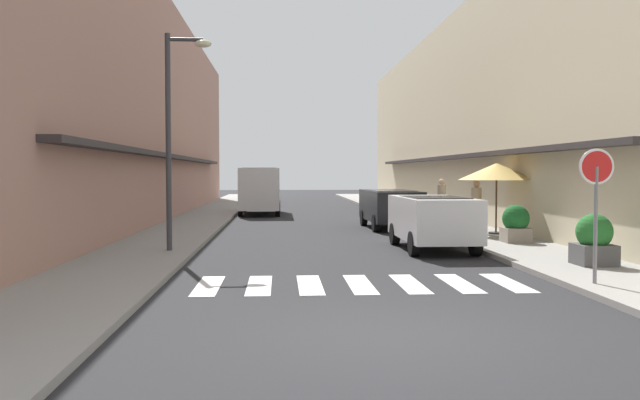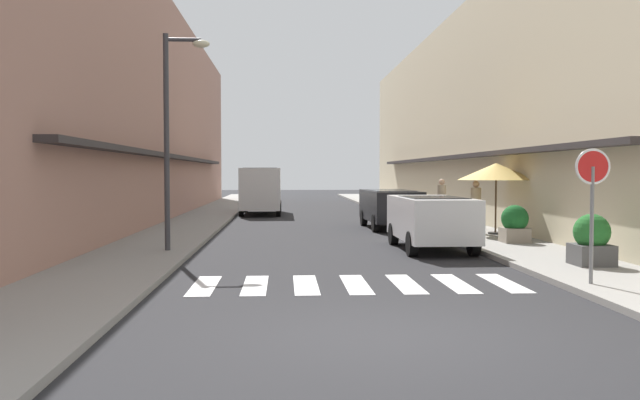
% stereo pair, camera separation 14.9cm
% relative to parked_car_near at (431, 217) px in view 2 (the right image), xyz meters
% --- Properties ---
extents(ground_plane, '(107.09, 107.09, 0.00)m').
position_rel_parked_car_near_xyz_m(ground_plane, '(-2.67, 10.09, -0.92)').
color(ground_plane, '#232326').
extents(sidewalk_left, '(2.57, 68.15, 0.12)m').
position_rel_parked_car_near_xyz_m(sidewalk_left, '(-7.67, 10.09, -0.86)').
color(sidewalk_left, gray).
rests_on(sidewalk_left, ground_plane).
extents(sidewalk_right, '(2.57, 68.15, 0.12)m').
position_rel_parked_car_near_xyz_m(sidewalk_right, '(2.34, 10.09, -0.86)').
color(sidewalk_right, gray).
rests_on(sidewalk_right, ground_plane).
extents(building_row_left, '(5.50, 45.81, 9.78)m').
position_rel_parked_car_near_xyz_m(building_row_left, '(-11.45, 11.53, 3.97)').
color(building_row_left, '#A87A6B').
rests_on(building_row_left, ground_plane).
extents(building_row_right, '(5.50, 45.81, 9.36)m').
position_rel_parked_car_near_xyz_m(building_row_right, '(6.12, 11.53, 3.76)').
color(building_row_right, beige).
rests_on(building_row_right, ground_plane).
extents(crosswalk, '(6.15, 2.20, 0.01)m').
position_rel_parked_car_near_xyz_m(crosswalk, '(-2.67, -5.42, -0.92)').
color(crosswalk, silver).
rests_on(crosswalk, ground_plane).
extents(parked_car_near, '(1.83, 4.12, 1.47)m').
position_rel_parked_car_near_xyz_m(parked_car_near, '(0.00, 0.00, 0.00)').
color(parked_car_near, silver).
rests_on(parked_car_near, ground_plane).
extents(parked_car_mid, '(1.90, 4.36, 1.47)m').
position_rel_parked_car_near_xyz_m(parked_car_mid, '(-0.00, 6.90, 0.00)').
color(parked_car_mid, black).
rests_on(parked_car_mid, ground_plane).
extents(delivery_van, '(2.03, 5.41, 2.37)m').
position_rel_parked_car_near_xyz_m(delivery_van, '(-5.18, 15.83, 0.48)').
color(delivery_van, silver).
rests_on(delivery_van, ground_plane).
extents(round_street_sign, '(0.65, 0.07, 2.44)m').
position_rel_parked_car_near_xyz_m(round_street_sign, '(1.51, -6.23, 1.06)').
color(round_street_sign, slate).
rests_on(round_street_sign, sidewalk_right).
extents(street_lamp, '(1.19, 0.28, 5.56)m').
position_rel_parked_car_near_xyz_m(street_lamp, '(-6.85, -0.62, 2.58)').
color(street_lamp, '#38383D').
rests_on(street_lamp, sidewalk_left).
extents(cafe_umbrella, '(2.48, 2.48, 2.32)m').
position_rel_parked_car_near_xyz_m(cafe_umbrella, '(2.87, 3.29, 1.23)').
color(cafe_umbrella, '#262626').
rests_on(cafe_umbrella, sidewalk_right).
extents(planter_corner, '(0.79, 0.79, 1.12)m').
position_rel_parked_car_near_xyz_m(planter_corner, '(2.63, -3.92, -0.26)').
color(planter_corner, '#4C4C4C').
rests_on(planter_corner, sidewalk_right).
extents(planter_midblock, '(0.78, 0.78, 1.08)m').
position_rel_parked_car_near_xyz_m(planter_midblock, '(2.61, 0.76, -0.27)').
color(planter_midblock, gray).
rests_on(planter_midblock, sidewalk_right).
extents(pedestrian_walking_near, '(0.34, 0.34, 1.74)m').
position_rel_parked_car_near_xyz_m(pedestrian_walking_near, '(2.32, 3.63, 0.12)').
color(pedestrian_walking_near, '#282B33').
rests_on(pedestrian_walking_near, sidewalk_right).
extents(pedestrian_walking_far, '(0.34, 0.34, 1.77)m').
position_rel_parked_car_near_xyz_m(pedestrian_walking_far, '(2.08, 7.34, 0.13)').
color(pedestrian_walking_far, '#282B33').
rests_on(pedestrian_walking_far, sidewalk_right).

